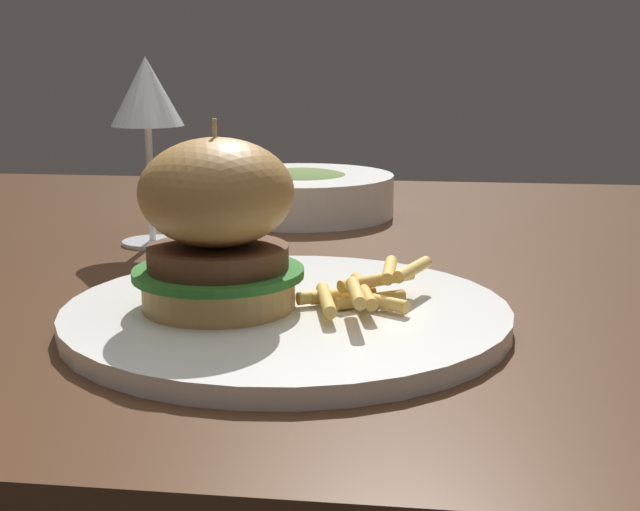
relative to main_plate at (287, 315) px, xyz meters
The scene contains 6 objects.
dining_table 0.26m from the main_plate, 84.85° to the left, with size 1.39×0.98×0.74m.
main_plate is the anchor object (origin of this frame).
burger_sandwich 0.08m from the main_plate, 168.19° to the right, with size 0.12×0.12×0.13m.
fries_pile 0.06m from the main_plate, ahead, with size 0.09×0.12×0.03m.
wine_glass 0.34m from the main_plate, 125.56° to the left, with size 0.07×0.07×0.18m.
soup_bowl 0.44m from the main_plate, 97.10° to the left, with size 0.22×0.22×0.05m.
Camera 1 is at (0.08, -0.84, 0.93)m, focal length 50.00 mm.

